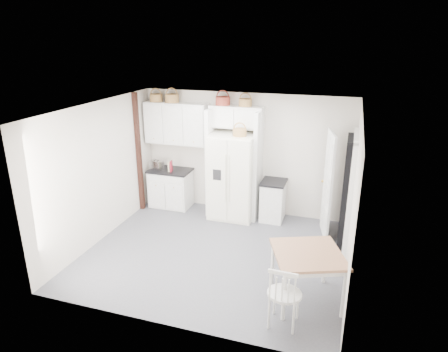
% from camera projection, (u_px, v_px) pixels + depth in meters
% --- Properties ---
extents(floor, '(4.50, 4.50, 0.00)m').
position_uv_depth(floor, '(215.00, 253.00, 7.19)').
color(floor, '#474752').
rests_on(floor, ground).
extents(ceiling, '(4.50, 4.50, 0.00)m').
position_uv_depth(ceiling, '(214.00, 109.00, 6.33)').
color(ceiling, white).
rests_on(ceiling, wall_back).
extents(wall_back, '(4.50, 0.00, 4.50)m').
position_uv_depth(wall_back, '(245.00, 154.00, 8.55)').
color(wall_back, beige).
rests_on(wall_back, floor).
extents(wall_left, '(0.00, 4.00, 4.00)m').
position_uv_depth(wall_left, '(100.00, 172.00, 7.41)').
color(wall_left, beige).
rests_on(wall_left, floor).
extents(wall_right, '(0.00, 4.00, 4.00)m').
position_uv_depth(wall_right, '(353.00, 201.00, 6.11)').
color(wall_right, beige).
rests_on(wall_right, floor).
extents(refrigerator, '(0.94, 0.75, 1.81)m').
position_uv_depth(refrigerator, '(233.00, 176.00, 8.37)').
color(refrigerator, white).
rests_on(refrigerator, floor).
extents(base_cab_left, '(0.90, 0.57, 0.83)m').
position_uv_depth(base_cab_left, '(171.00, 189.00, 9.05)').
color(base_cab_left, silver).
rests_on(base_cab_left, floor).
extents(base_cab_right, '(0.47, 0.56, 0.82)m').
position_uv_depth(base_cab_right, '(273.00, 201.00, 8.38)').
color(base_cab_right, silver).
rests_on(base_cab_right, floor).
extents(dining_table, '(1.23, 1.23, 0.79)m').
position_uv_depth(dining_table, '(306.00, 276.00, 5.79)').
color(dining_table, brown).
rests_on(dining_table, floor).
extents(windsor_chair, '(0.48, 0.44, 0.95)m').
position_uv_depth(windsor_chair, '(285.00, 294.00, 5.27)').
color(windsor_chair, silver).
rests_on(windsor_chair, floor).
extents(counter_left, '(0.93, 0.60, 0.04)m').
position_uv_depth(counter_left, '(170.00, 171.00, 8.91)').
color(counter_left, black).
rests_on(counter_left, base_cab_left).
extents(counter_right, '(0.50, 0.60, 0.04)m').
position_uv_depth(counter_right, '(274.00, 182.00, 8.24)').
color(counter_right, black).
rests_on(counter_right, base_cab_right).
extents(toaster, '(0.33, 0.24, 0.21)m').
position_uv_depth(toaster, '(157.00, 165.00, 8.90)').
color(toaster, silver).
rests_on(toaster, counter_left).
extents(cookbook_red, '(0.07, 0.16, 0.23)m').
position_uv_depth(cookbook_red, '(171.00, 166.00, 8.77)').
color(cookbook_red, maroon).
rests_on(cookbook_red, counter_left).
extents(cookbook_cream, '(0.04, 0.15, 0.22)m').
position_uv_depth(cookbook_cream, '(170.00, 166.00, 8.78)').
color(cookbook_cream, beige).
rests_on(cookbook_cream, counter_left).
extents(basket_upper_a, '(0.28, 0.28, 0.16)m').
position_uv_depth(basket_upper_a, '(156.00, 98.00, 8.59)').
color(basket_upper_a, olive).
rests_on(basket_upper_a, upper_cabinet).
extents(basket_upper_b, '(0.30, 0.30, 0.17)m').
position_uv_depth(basket_upper_b, '(172.00, 98.00, 8.48)').
color(basket_upper_b, olive).
rests_on(basket_upper_b, upper_cabinet).
extents(basket_bridge_a, '(0.30, 0.30, 0.17)m').
position_uv_depth(basket_bridge_a, '(223.00, 101.00, 8.15)').
color(basket_bridge_a, maroon).
rests_on(basket_bridge_a, bridge_cabinet).
extents(basket_bridge_b, '(0.27, 0.27, 0.15)m').
position_uv_depth(basket_bridge_b, '(245.00, 102.00, 8.02)').
color(basket_bridge_b, olive).
rests_on(basket_bridge_b, bridge_cabinet).
extents(basket_fridge_b, '(0.28, 0.28, 0.15)m').
position_uv_depth(basket_fridge_b, '(240.00, 132.00, 7.91)').
color(basket_fridge_b, olive).
rests_on(basket_fridge_b, refrigerator).
extents(upper_cabinet, '(1.40, 0.34, 0.90)m').
position_uv_depth(upper_cabinet, '(177.00, 123.00, 8.63)').
color(upper_cabinet, silver).
rests_on(upper_cabinet, wall_back).
extents(bridge_cabinet, '(1.12, 0.34, 0.45)m').
position_uv_depth(bridge_cabinet, '(237.00, 117.00, 8.17)').
color(bridge_cabinet, silver).
rests_on(bridge_cabinet, wall_back).
extents(fridge_panel_left, '(0.08, 0.60, 2.30)m').
position_uv_depth(fridge_panel_left, '(211.00, 162.00, 8.52)').
color(fridge_panel_left, silver).
rests_on(fridge_panel_left, floor).
extents(fridge_panel_right, '(0.08, 0.60, 2.30)m').
position_uv_depth(fridge_panel_right, '(258.00, 166.00, 8.23)').
color(fridge_panel_right, silver).
rests_on(fridge_panel_right, floor).
extents(trim_post, '(0.09, 0.09, 2.60)m').
position_uv_depth(trim_post, '(139.00, 153.00, 8.60)').
color(trim_post, black).
rests_on(trim_post, floor).
extents(doorway_void, '(0.18, 0.85, 2.05)m').
position_uv_depth(doorway_void, '(347.00, 194.00, 7.13)').
color(doorway_void, black).
rests_on(doorway_void, floor).
extents(door_slab, '(0.21, 0.79, 2.05)m').
position_uv_depth(door_slab, '(328.00, 185.00, 7.53)').
color(door_slab, white).
rests_on(door_slab, floor).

